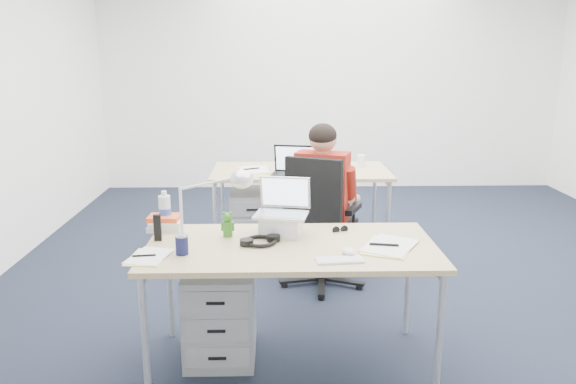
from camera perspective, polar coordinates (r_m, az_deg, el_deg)
The scene contains 24 objects.
floor at distance 4.38m, azimuth 8.82°, elevation -9.97°, with size 7.00×7.00×0.00m, color black.
room at distance 4.01m, azimuth 9.74°, elevation 13.05°, with size 6.02×7.02×2.80m.
desk_near at distance 3.13m, azimuth 0.33°, elevation -6.18°, with size 1.60×0.80×0.73m.
desk_far at distance 5.13m, azimuth 1.28°, elevation 1.76°, with size 1.60×0.80×0.73m.
office_chair at distance 4.35m, azimuth 3.36°, elevation -5.83°, with size 0.86×0.86×1.04m.
seated_person at distance 4.41m, azimuth 3.90°, elevation -1.03°, with size 0.54×0.75×1.25m.
drawer_pedestal_near at distance 3.41m, azimuth -6.84°, elevation -11.96°, with size 0.40×0.50×0.55m, color #9C9FA1.
drawer_pedestal_far at distance 5.15m, azimuth -3.52°, elevation -2.90°, with size 0.40×0.50×0.55m, color #9C9FA1.
silver_laptop at distance 3.24m, azimuth -0.69°, elevation -1.63°, with size 0.30×0.24×0.32m, color silver, non-canonical shape.
wireless_keyboard at distance 2.89m, azimuth 5.28°, elevation -6.89°, with size 0.24×0.10×0.01m, color white.
computer_mouse at distance 2.98m, azimuth 6.17°, elevation -6.02°, with size 0.06×0.10×0.04m, color white.
headphones at distance 3.13m, azimuth -2.84°, elevation -4.90°, with size 0.24×0.18×0.04m, color black, non-canonical shape.
can_koozie at distance 3.00m, azimuth -10.73°, elevation -5.24°, with size 0.07×0.07×0.11m, color #151943.
water_bottle at distance 3.45m, azimuth -12.40°, elevation -1.78°, with size 0.07×0.07×0.23m, color silver.
bear_figurine at distance 3.25m, azimuth -6.16°, elevation -3.25°, with size 0.08×0.06×0.15m, color #1E661B, non-canonical shape.
book_stack at distance 3.44m, azimuth -12.43°, elevation -3.07°, with size 0.19×0.15×0.09m, color silver.
cordless_phone at distance 3.24m, azimuth -13.12°, elevation -3.55°, with size 0.04×0.03×0.15m, color black.
papers_left at distance 3.01m, azimuth -14.09°, elevation -6.43°, with size 0.18×0.26×0.01m, color #F7F890.
papers_right at distance 3.11m, azimuth 10.13°, elevation -5.49°, with size 0.24×0.34×0.01m, color #F7F890.
sunglasses at distance 3.35m, azimuth 5.32°, elevation -3.83°, with size 0.10×0.05×0.02m, color black, non-canonical shape.
desk_lamp at distance 3.12m, azimuth -8.48°, elevation -1.35°, with size 0.38×0.14×0.43m, color silver, non-canonical shape.
dark_laptop at distance 4.80m, azimuth 0.52°, elevation 3.17°, with size 0.38×0.36×0.27m, color black, non-canonical shape.
far_cup at distance 5.30m, azimuth 7.44°, elevation 3.17°, with size 0.08×0.08×0.11m, color white.
far_papers at distance 5.09m, azimuth -3.51°, elevation 2.23°, with size 0.23×0.33×0.01m, color white.
Camera 1 is at (-0.76, -3.94, 1.75)m, focal length 35.00 mm.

